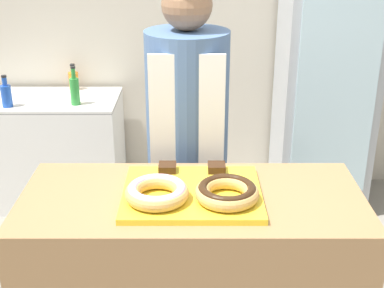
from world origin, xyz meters
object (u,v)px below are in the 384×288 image
at_px(donut_chocolate_glaze, 227,192).
at_px(beverage_fridge, 326,76).
at_px(chest_freezer, 50,150).
at_px(bottle_orange, 74,80).
at_px(serving_tray, 192,193).
at_px(brownie_back_right, 217,168).
at_px(donut_light_glaze, 157,192).
at_px(brownie_back_left, 167,167).
at_px(bottle_green, 75,90).
at_px(bottle_blue, 7,95).
at_px(baker_person, 187,145).

bearing_deg(donut_chocolate_glaze, beverage_fridge, 66.39).
bearing_deg(chest_freezer, beverage_fridge, -0.19).
bearing_deg(beverage_fridge, bottle_orange, 172.87).
xyz_separation_m(serving_tray, brownie_back_right, (0.10, 0.18, 0.03)).
relative_size(donut_light_glaze, chest_freezer, 0.23).
distance_m(beverage_fridge, bottle_orange, 1.84).
relative_size(brownie_back_left, brownie_back_right, 1.00).
xyz_separation_m(serving_tray, bottle_orange, (-0.88, 2.00, -0.11)).
xyz_separation_m(donut_chocolate_glaze, brownie_back_left, (-0.24, 0.25, -0.02)).
distance_m(donut_chocolate_glaze, bottle_green, 1.96).
bearing_deg(donut_light_glaze, bottle_orange, 109.96).
height_order(donut_chocolate_glaze, brownie_back_right, donut_chocolate_glaze).
height_order(donut_light_glaze, beverage_fridge, beverage_fridge).
distance_m(brownie_back_left, beverage_fridge, 1.90).
relative_size(brownie_back_right, bottle_green, 0.27).
bearing_deg(bottle_green, brownie_back_right, -58.23).
bearing_deg(donut_light_glaze, bottle_green, 111.32).
bearing_deg(brownie_back_right, donut_light_glaze, -133.14).
relative_size(brownie_back_right, beverage_fridge, 0.04).
bearing_deg(donut_light_glaze, donut_chocolate_glaze, 0.00).
height_order(beverage_fridge, bottle_orange, beverage_fridge).
xyz_separation_m(beverage_fridge, chest_freezer, (-1.99, 0.01, -0.57)).
relative_size(serving_tray, brownie_back_left, 7.39).
height_order(brownie_back_right, bottle_green, bottle_green).
relative_size(serving_tray, bottle_orange, 2.79).
relative_size(serving_tray, bottle_blue, 2.47).
distance_m(serving_tray, bottle_orange, 2.19).
height_order(serving_tray, beverage_fridge, beverage_fridge).
relative_size(donut_light_glaze, brownie_back_right, 3.33).
distance_m(donut_light_glaze, brownie_back_left, 0.25).
bearing_deg(brownie_back_right, brownie_back_left, 180.00).
bearing_deg(bottle_blue, chest_freezer, 42.65).
bearing_deg(bottle_green, bottle_orange, 103.11).
xyz_separation_m(brownie_back_left, beverage_fridge, (1.04, 1.59, -0.04)).
distance_m(beverage_fridge, chest_freezer, 2.07).
height_order(brownie_back_right, baker_person, baker_person).
bearing_deg(bottle_orange, donut_light_glaze, -70.04).
xyz_separation_m(donut_chocolate_glaze, brownie_back_right, (-0.03, 0.25, -0.02)).
bearing_deg(baker_person, brownie_back_right, -73.06).
xyz_separation_m(donut_chocolate_glaze, baker_person, (-0.16, 0.67, -0.09)).
relative_size(brownie_back_right, bottle_blue, 0.33).
bearing_deg(brownie_back_left, baker_person, 79.01).
relative_size(baker_person, chest_freezer, 1.71).
relative_size(beverage_fridge, chest_freezer, 1.86).
bearing_deg(donut_light_glaze, chest_freezer, 116.55).
bearing_deg(bottle_orange, donut_chocolate_glaze, -63.85).
distance_m(bottle_blue, bottle_green, 0.46).
relative_size(donut_light_glaze, brownie_back_left, 3.33).
xyz_separation_m(brownie_back_left, bottle_green, (-0.70, 1.46, -0.10)).
relative_size(donut_chocolate_glaze, brownie_back_right, 3.33).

